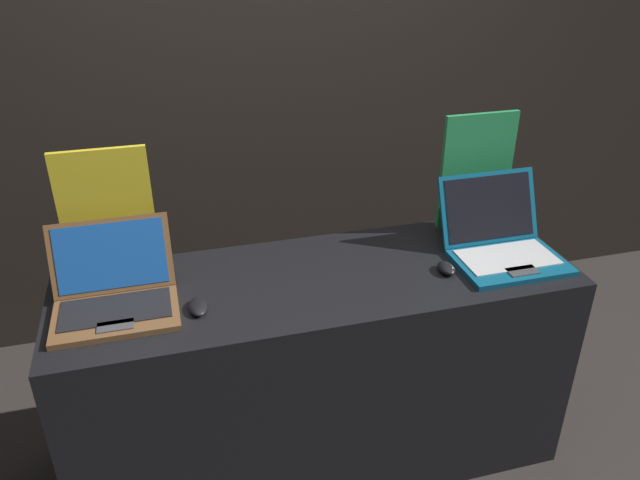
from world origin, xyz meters
TOP-DOWN VIEW (x-y plane):
  - wall_back at (0.00, 1.45)m, footprint 8.00×0.05m
  - display_counter at (0.00, 0.31)m, footprint 1.87×0.62m
  - laptop_front at (-0.70, 0.30)m, footprint 0.40×0.35m
  - mouse_front at (-0.44, 0.21)m, footprint 0.06×0.11m
  - promo_stand_front at (-0.70, 0.52)m, footprint 0.31×0.07m
  - laptop_back at (0.71, 0.28)m, footprint 0.40×0.40m
  - mouse_back at (0.46, 0.22)m, footprint 0.06×0.09m
  - promo_stand_back at (0.71, 0.52)m, footprint 0.30×0.07m

SIDE VIEW (x-z plane):
  - display_counter at x=0.00m, z-range 0.00..0.86m
  - mouse_front at x=-0.44m, z-range 0.86..0.89m
  - mouse_back at x=0.46m, z-range 0.86..0.90m
  - laptop_front at x=-0.70m, z-range 0.80..1.05m
  - laptop_back at x=0.71m, z-range 0.79..1.07m
  - promo_stand_front at x=-0.70m, z-range 0.85..1.33m
  - promo_stand_back at x=0.71m, z-range 0.85..1.34m
  - wall_back at x=0.00m, z-range 0.00..2.80m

